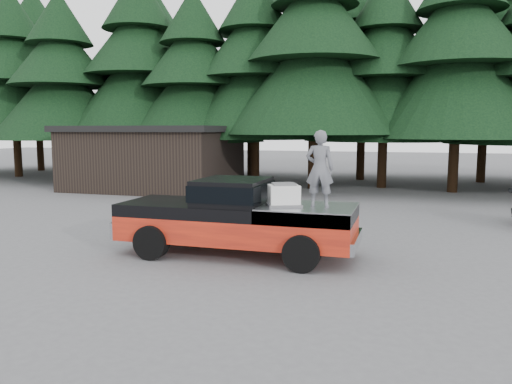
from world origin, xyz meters
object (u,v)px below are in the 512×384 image
(pickup_truck, at_px, (237,229))
(utility_building, at_px, (154,157))
(air_compressor, at_px, (284,196))
(man_on_bed, at_px, (320,169))

(pickup_truck, distance_m, utility_building, 14.98)
(air_compressor, xyz_separation_m, utility_building, (-10.04, 12.27, 0.10))
(pickup_truck, bearing_deg, utility_building, 126.02)
(man_on_bed, xyz_separation_m, utility_building, (-10.86, 12.14, -0.56))
(man_on_bed, height_order, utility_building, utility_building)
(air_compressor, xyz_separation_m, man_on_bed, (0.82, 0.14, 0.65))
(air_compressor, bearing_deg, pickup_truck, 147.45)
(utility_building, bearing_deg, air_compressor, -50.72)
(air_compressor, relative_size, man_on_bed, 0.39)
(air_compressor, distance_m, utility_building, 15.86)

